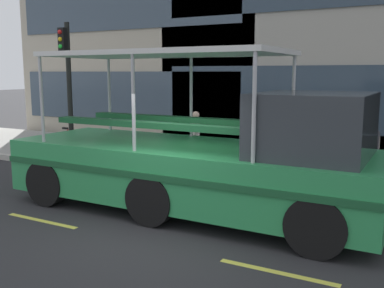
{
  "coord_description": "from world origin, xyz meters",
  "views": [
    {
      "loc": [
        4.22,
        -6.76,
        2.89
      ],
      "look_at": [
        -0.5,
        1.93,
        1.3
      ],
      "focal_mm": 41.6,
      "sensor_mm": 36.0,
      "label": 1
    }
  ],
  "objects_px": {
    "traffic_light_pole": "(68,76)",
    "leaned_bicycle": "(71,146)",
    "duck_tour_boat": "(214,163)",
    "pedestrian_mid_right": "(196,132)",
    "pedestrian_near_bow": "(368,145)",
    "pedestrian_mid_left": "(267,136)"
  },
  "relations": [
    {
      "from": "traffic_light_pole",
      "to": "pedestrian_mid_left",
      "type": "bearing_deg",
      "value": 8.36
    },
    {
      "from": "traffic_light_pole",
      "to": "leaned_bicycle",
      "type": "xyz_separation_m",
      "value": [
        0.24,
        -0.23,
        -2.22
      ]
    },
    {
      "from": "pedestrian_mid_right",
      "to": "pedestrian_mid_left",
      "type": "bearing_deg",
      "value": 0.96
    },
    {
      "from": "pedestrian_mid_left",
      "to": "leaned_bicycle",
      "type": "bearing_deg",
      "value": -169.29
    },
    {
      "from": "duck_tour_boat",
      "to": "pedestrian_mid_left",
      "type": "xyz_separation_m",
      "value": [
        -0.18,
        3.78,
        0.05
      ]
    },
    {
      "from": "traffic_light_pole",
      "to": "pedestrian_mid_right",
      "type": "bearing_deg",
      "value": 12.2
    },
    {
      "from": "duck_tour_boat",
      "to": "pedestrian_near_bow",
      "type": "bearing_deg",
      "value": 51.49
    },
    {
      "from": "leaned_bicycle",
      "to": "pedestrian_mid_right",
      "type": "height_order",
      "value": "pedestrian_mid_right"
    },
    {
      "from": "duck_tour_boat",
      "to": "pedestrian_mid_right",
      "type": "bearing_deg",
      "value": 122.9
    },
    {
      "from": "leaned_bicycle",
      "to": "pedestrian_mid_left",
      "type": "relative_size",
      "value": 1.1
    },
    {
      "from": "traffic_light_pole",
      "to": "pedestrian_mid_left",
      "type": "xyz_separation_m",
      "value": [
        6.45,
        0.95,
        -1.64
      ]
    },
    {
      "from": "pedestrian_mid_right",
      "to": "traffic_light_pole",
      "type": "bearing_deg",
      "value": -167.8
    },
    {
      "from": "pedestrian_mid_right",
      "to": "pedestrian_near_bow",
      "type": "bearing_deg",
      "value": -6.43
    },
    {
      "from": "pedestrian_near_bow",
      "to": "pedestrian_mid_right",
      "type": "relative_size",
      "value": 1.06
    },
    {
      "from": "duck_tour_boat",
      "to": "pedestrian_mid_left",
      "type": "bearing_deg",
      "value": 92.76
    },
    {
      "from": "leaned_bicycle",
      "to": "pedestrian_mid_right",
      "type": "relative_size",
      "value": 1.11
    },
    {
      "from": "pedestrian_near_bow",
      "to": "pedestrian_mid_right",
      "type": "xyz_separation_m",
      "value": [
        -4.96,
        0.56,
        -0.06
      ]
    },
    {
      "from": "duck_tour_boat",
      "to": "traffic_light_pole",
      "type": "bearing_deg",
      "value": 156.84
    },
    {
      "from": "pedestrian_near_bow",
      "to": "pedestrian_mid_left",
      "type": "xyz_separation_m",
      "value": [
        -2.72,
        0.6,
        -0.04
      ]
    },
    {
      "from": "traffic_light_pole",
      "to": "leaned_bicycle",
      "type": "distance_m",
      "value": 2.24
    },
    {
      "from": "pedestrian_mid_left",
      "to": "pedestrian_near_bow",
      "type": "bearing_deg",
      "value": -12.37
    },
    {
      "from": "leaned_bicycle",
      "to": "pedestrian_mid_left",
      "type": "distance_m",
      "value": 6.35
    }
  ]
}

